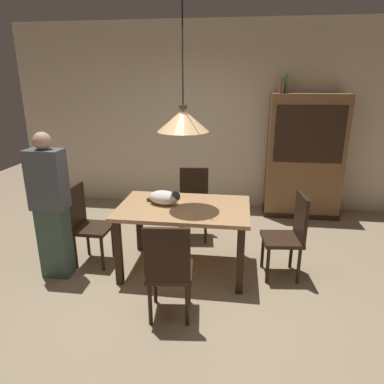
% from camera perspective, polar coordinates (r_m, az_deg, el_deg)
% --- Properties ---
extents(ground, '(10.00, 10.00, 0.00)m').
position_cam_1_polar(ground, '(3.70, -0.72, -15.73)').
color(ground, '#998466').
extents(back_wall, '(6.40, 0.10, 2.90)m').
position_cam_1_polar(back_wall, '(5.74, 3.22, 11.99)').
color(back_wall, beige).
rests_on(back_wall, ground).
extents(dining_table, '(1.40, 0.90, 0.75)m').
position_cam_1_polar(dining_table, '(3.78, -1.34, -3.79)').
color(dining_table, tan).
rests_on(dining_table, ground).
extents(chair_left_side, '(0.41, 0.41, 0.93)m').
position_cam_1_polar(chair_left_side, '(4.16, -16.91, -4.59)').
color(chair_left_side, black).
rests_on(chair_left_side, ground).
extents(chair_near_front, '(0.44, 0.44, 0.93)m').
position_cam_1_polar(chair_near_front, '(3.07, -3.81, -12.28)').
color(chair_near_front, black).
rests_on(chair_near_front, ground).
extents(chair_far_back, '(0.44, 0.44, 0.93)m').
position_cam_1_polar(chair_far_back, '(4.65, 0.29, -1.35)').
color(chair_far_back, black).
rests_on(chair_far_back, ground).
extents(chair_right_side, '(0.44, 0.44, 0.93)m').
position_cam_1_polar(chair_right_side, '(3.85, 15.64, -6.36)').
color(chair_right_side, black).
rests_on(chair_right_side, ground).
extents(cat_sleeping, '(0.40, 0.29, 0.16)m').
position_cam_1_polar(cat_sleeping, '(3.80, -4.42, -0.90)').
color(cat_sleeping, silver).
rests_on(cat_sleeping, dining_table).
extents(pendant_lamp, '(0.52, 0.52, 1.30)m').
position_cam_1_polar(pendant_lamp, '(3.53, -1.46, 11.65)').
color(pendant_lamp, '#E5B775').
extents(hutch_bookcase, '(1.12, 0.45, 1.85)m').
position_cam_1_polar(hutch_bookcase, '(5.57, 17.81, 5.12)').
color(hutch_bookcase, brown).
rests_on(hutch_bookcase, ground).
extents(book_brown_thick, '(0.06, 0.24, 0.22)m').
position_cam_1_polar(book_brown_thick, '(5.39, 14.38, 16.52)').
color(book_brown_thick, brown).
rests_on(book_brown_thick, hutch_bookcase).
extents(book_green_slim, '(0.03, 0.20, 0.26)m').
position_cam_1_polar(book_green_slim, '(5.39, 15.06, 16.68)').
color(book_green_slim, '#427A4C').
rests_on(book_green_slim, hutch_bookcase).
extents(person_standing, '(0.36, 0.22, 1.56)m').
position_cam_1_polar(person_standing, '(3.91, -22.02, -2.33)').
color(person_standing, '#3D564C').
rests_on(person_standing, ground).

